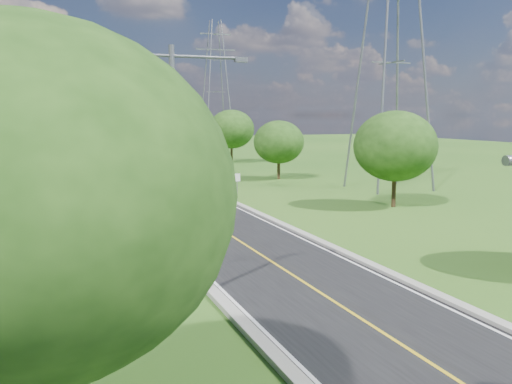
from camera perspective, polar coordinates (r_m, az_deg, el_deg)
ground at (r=70.41m, az=-11.64°, el=1.47°), size 260.00×260.00×0.00m
road at (r=76.31m, az=-12.33°, el=1.95°), size 8.00×150.00×0.06m
curb_left at (r=75.84m, az=-15.51°, el=1.87°), size 0.50×150.00×0.22m
curb_right at (r=77.01m, az=-9.20°, el=2.14°), size 0.50×150.00×0.22m
speed_limit_sign at (r=50.10m, az=-1.90°, el=1.00°), size 0.55×0.09×2.40m
overpass at (r=149.67m, az=-16.39°, el=5.46°), size 30.00×3.00×3.20m
streetlight_near_left at (r=21.75m, az=-8.25°, el=3.69°), size 5.90×0.25×10.00m
streetlight_mid_left at (r=54.43m, az=-15.64°, el=5.84°), size 5.90×0.25×10.00m
streetlight_far_right at (r=88.79m, az=-9.69°, el=6.62°), size 5.90×0.25×10.00m
power_tower_near at (r=59.38m, az=13.43°, el=13.84°), size 9.00×6.40×28.00m
power_tower_far at (r=129.65m, az=-4.04°, el=10.58°), size 9.00×6.40×28.00m
tree_le at (r=107.33m, az=-22.57°, el=5.45°), size 5.88×5.88×6.84m
tree_lf at (r=11.33m, az=-22.42°, el=-0.73°), size 7.98×7.98×9.28m
tree_rb at (r=47.43m, az=13.76°, el=4.48°), size 6.72×6.72×7.82m
tree_rc at (r=66.41m, az=2.29°, el=5.01°), size 5.88×5.88×6.84m
tree_rd at (r=89.59m, az=-2.47°, el=6.30°), size 7.14×7.14×8.30m
tree_re at (r=112.11m, az=-7.49°, el=5.88°), size 5.46×5.46×6.35m
tree_rf at (r=132.36m, az=-7.96°, el=6.41°), size 6.30×6.30×7.33m
bus_outbound at (r=73.59m, az=-10.23°, el=3.06°), size 2.96×11.47×3.18m
bus_inbound at (r=80.39m, az=-15.08°, el=3.13°), size 3.09×9.87×2.70m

